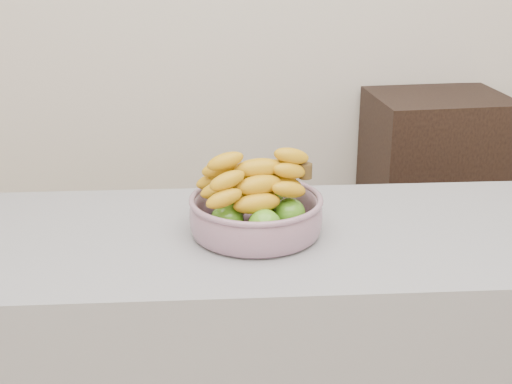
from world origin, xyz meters
TOP-DOWN VIEW (x-y plane):
  - cabinet at (0.70, 1.78)m, footprint 0.55×0.46m
  - fruit_bowl at (-0.10, 0.60)m, footprint 0.30×0.30m

SIDE VIEW (x-z plane):
  - cabinet at x=0.70m, z-range 0.00..0.93m
  - fruit_bowl at x=-0.10m, z-range 0.87..1.05m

